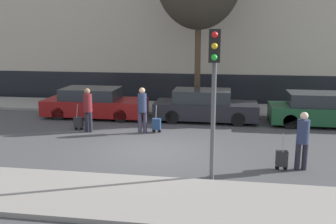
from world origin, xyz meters
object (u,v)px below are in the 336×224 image
parked_car_1 (205,106)px  traffic_light (214,76)px  parked_car_2 (317,110)px  pedestrian_left (88,107)px  parked_bicycle (108,97)px  trolley_center (157,124)px  trolley_left (78,122)px  pedestrian_center (142,107)px  pedestrian_right (303,137)px  parked_car_0 (94,103)px  trolley_right (282,158)px

parked_car_1 → traffic_light: (0.61, -6.99, 2.14)m
parked_car_2 → pedestrian_left: (-9.14, -2.54, 0.34)m
parked_car_2 → parked_bicycle: bearing=165.7°
parked_car_1 → trolley_center: parked_car_1 is taller
trolley_center → trolley_left: bearing=-178.1°
pedestrian_left → parked_bicycle: size_ratio=0.98×
parked_car_2 → trolley_left: size_ratio=3.70×
parked_car_1 → parked_bicycle: bearing=154.8°
parked_car_1 → pedestrian_center: size_ratio=2.52×
pedestrian_left → parked_bicycle: bearing=121.7°
trolley_center → pedestrian_right: bearing=-35.1°
pedestrian_center → parked_bicycle: size_ratio=1.01×
parked_bicycle → traffic_light: bearing=-58.2°
trolley_left → trolley_center: size_ratio=0.98×
parked_car_1 → parked_car_2: (4.72, -0.06, -0.00)m
pedestrian_center → pedestrian_right: bearing=134.1°
parked_car_1 → trolley_left: bearing=-154.1°
parked_car_0 → traffic_light: (5.72, -6.98, 2.15)m
trolley_left → pedestrian_right: (8.02, -3.30, 0.64)m
parked_car_1 → trolley_left: (-4.93, -2.39, -0.33)m
trolley_center → parked_car_0: bearing=145.9°
traffic_light → pedestrian_left: bearing=138.9°
parked_car_0 → trolley_left: bearing=-85.7°
traffic_light → parked_car_2: bearing=59.3°
parked_car_2 → pedestrian_center: 7.40m
pedestrian_left → trolley_right: (6.96, -3.17, -0.65)m
parked_car_2 → trolley_center: 6.85m
parked_car_0 → pedestrian_center: bearing=-40.5°
pedestrian_left → trolley_center: size_ratio=1.59×
pedestrian_right → parked_bicycle: pedestrian_right is taller
trolley_right → traffic_light: 3.36m
trolley_right → parked_car_0: bearing=143.0°
parked_car_2 → trolley_right: parked_car_2 is taller
pedestrian_center → traffic_light: 5.68m
parked_car_1 → pedestrian_left: size_ratio=2.59×
parked_car_0 → parked_car_1: size_ratio=1.03×
trolley_left → pedestrian_right: 8.69m
parked_car_0 → trolley_left: size_ratio=4.35×
parked_car_0 → parked_car_2: parked_car_2 is taller
parked_car_0 → pedestrian_center: 3.74m
traffic_light → pedestrian_right: bearing=27.6°
parked_car_2 → trolley_right: bearing=-110.9°
pedestrian_left → trolley_left: size_ratio=1.63×
parked_car_0 → trolley_center: 4.07m
pedestrian_right → parked_bicycle: bearing=126.8°
pedestrian_center → parked_bicycle: pedestrian_center is taller
parked_car_2 → trolley_right: (-2.18, -5.72, -0.32)m
pedestrian_center → parked_car_2: bearing=-175.9°
pedestrian_left → pedestrian_right: 8.12m
pedestrian_left → traffic_light: (5.03, -4.39, 1.81)m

